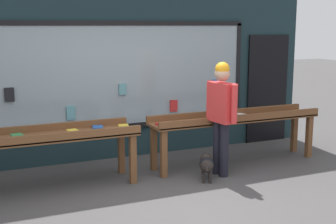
# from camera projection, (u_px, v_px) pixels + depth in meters

# --- Properties ---
(ground_plane) EXTENTS (40.00, 40.00, 0.00)m
(ground_plane) POSITION_uv_depth(u_px,v_px,m) (175.00, 202.00, 6.15)
(ground_plane) COLOR #474444
(shopfront_facade) EXTENTS (7.35, 0.29, 3.70)m
(shopfront_facade) POSITION_uv_depth(u_px,v_px,m) (118.00, 53.00, 7.97)
(shopfront_facade) COLOR #192D33
(shopfront_facade) RESTS_ON ground_plane
(display_table_left) EXTENTS (2.97, 0.70, 0.87)m
(display_table_left) POSITION_uv_depth(u_px,v_px,m) (32.00, 141.00, 6.44)
(display_table_left) COLOR brown
(display_table_left) RESTS_ON ground_plane
(display_table_right) EXTENTS (2.97, 0.56, 0.87)m
(display_table_right) POSITION_uv_depth(u_px,v_px,m) (235.00, 122.00, 7.74)
(display_table_right) COLOR brown
(display_table_right) RESTS_ON ground_plane
(person_browsing) EXTENTS (0.28, 0.68, 1.75)m
(person_browsing) POSITION_uv_depth(u_px,v_px,m) (222.00, 109.00, 7.06)
(person_browsing) COLOR black
(person_browsing) RESTS_ON ground_plane
(small_dog) EXTENTS (0.35, 0.50, 0.37)m
(small_dog) POSITION_uv_depth(u_px,v_px,m) (206.00, 164.00, 6.96)
(small_dog) COLOR black
(small_dog) RESTS_ON ground_plane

